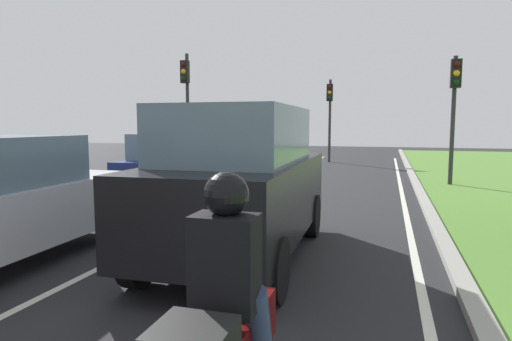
# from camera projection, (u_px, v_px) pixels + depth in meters

# --- Properties ---
(ground_plane) EXTENTS (60.00, 60.00, 0.00)m
(ground_plane) POSITION_uv_depth(u_px,v_px,m) (268.00, 197.00, 12.08)
(ground_plane) COLOR #262628
(lane_line_center) EXTENTS (0.12, 32.00, 0.01)m
(lane_line_center) POSITION_uv_depth(u_px,v_px,m) (244.00, 196.00, 12.28)
(lane_line_center) COLOR silver
(lane_line_center) RESTS_ON ground
(lane_line_right_edge) EXTENTS (0.12, 32.00, 0.01)m
(lane_line_right_edge) POSITION_uv_depth(u_px,v_px,m) (404.00, 204.00, 11.03)
(lane_line_right_edge) COLOR silver
(lane_line_right_edge) RESTS_ON ground
(curb_right) EXTENTS (0.24, 48.00, 0.12)m
(curb_right) POSITION_uv_depth(u_px,v_px,m) (425.00, 203.00, 10.88)
(curb_right) COLOR #9E9B93
(curb_right) RESTS_ON ground
(car_suv_ahead) EXTENTS (2.08, 4.55, 2.28)m
(car_suv_ahead) POSITION_uv_depth(u_px,v_px,m) (240.00, 182.00, 6.49)
(car_suv_ahead) COLOR black
(car_suv_ahead) RESTS_ON ground
(car_sedan_left_lane) EXTENTS (1.97, 4.36, 1.86)m
(car_sedan_left_lane) POSITION_uv_depth(u_px,v_px,m) (1.00, 202.00, 6.23)
(car_sedan_left_lane) COLOR #B7BABF
(car_sedan_left_lane) RESTS_ON ground
(car_hatchback_far) EXTENTS (1.76, 3.72, 1.78)m
(car_hatchback_far) POSITION_uv_depth(u_px,v_px,m) (172.00, 166.00, 12.10)
(car_hatchback_far) COLOR navy
(car_hatchback_far) RESTS_ON ground
(rider_person) EXTENTS (0.50, 0.40, 1.16)m
(rider_person) POSITION_uv_depth(u_px,v_px,m) (227.00, 260.00, 2.66)
(rider_person) COLOR black
(rider_person) RESTS_ON ground
(traffic_light_near_right) EXTENTS (0.32, 0.50, 4.23)m
(traffic_light_near_right) POSITION_uv_depth(u_px,v_px,m) (454.00, 97.00, 13.91)
(traffic_light_near_right) COLOR #2D2D2D
(traffic_light_near_right) RESTS_ON ground
(traffic_light_overhead_left) EXTENTS (0.32, 0.50, 4.92)m
(traffic_light_overhead_left) POSITION_uv_depth(u_px,v_px,m) (186.00, 94.00, 17.71)
(traffic_light_overhead_left) COLOR #2D2D2D
(traffic_light_overhead_left) RESTS_ON ground
(traffic_light_far_median) EXTENTS (0.32, 0.50, 4.44)m
(traffic_light_far_median) POSITION_uv_depth(u_px,v_px,m) (330.00, 106.00, 23.22)
(traffic_light_far_median) COLOR #2D2D2D
(traffic_light_far_median) RESTS_ON ground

